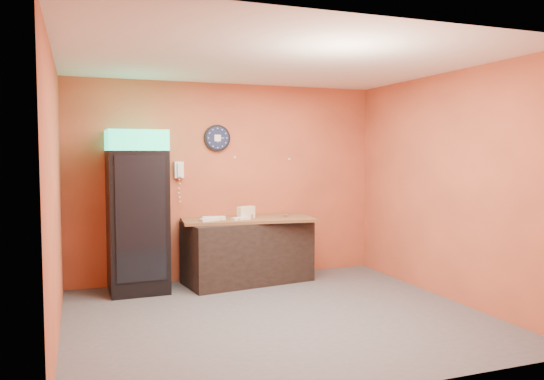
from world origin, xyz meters
name	(u,v)px	position (x,y,z in m)	size (l,w,h in m)	color
floor	(277,316)	(0.00, 0.00, 0.00)	(4.50, 4.50, 0.00)	#47474C
back_wall	(228,181)	(0.00, 2.00, 1.40)	(4.50, 0.02, 2.80)	#CF5E3A
left_wall	(55,196)	(-2.25, 0.00, 1.40)	(0.02, 4.00, 2.80)	#CF5E3A
right_wall	(447,186)	(2.25, 0.00, 1.40)	(0.02, 4.00, 2.80)	#CF5E3A
ceiling	(277,61)	(0.00, 0.00, 2.80)	(4.50, 4.00, 0.02)	white
beverage_cooler	(138,214)	(-1.33, 1.60, 1.03)	(0.75, 0.76, 2.10)	black
prep_counter	(248,251)	(0.17, 1.62, 0.43)	(1.73, 0.77, 0.87)	black
wall_clock	(217,138)	(-0.17, 1.97, 2.02)	(0.38, 0.06, 0.38)	black
wall_phone	(179,170)	(-0.72, 1.95, 1.58)	(0.12, 0.11, 0.23)	white
butcher_paper	(248,219)	(0.17, 1.62, 0.89)	(1.81, 0.77, 0.04)	brown
sub_roll_stack	(246,212)	(0.14, 1.58, 0.99)	(0.27, 0.19, 0.17)	#F3E7BD
wrapped_sandwich_left	(209,220)	(-0.41, 1.47, 0.92)	(0.27, 0.11, 0.04)	silver
wrapped_sandwich_mid	(241,219)	(0.02, 1.44, 0.92)	(0.25, 0.10, 0.04)	silver
wrapped_sandwich_right	(214,218)	(-0.32, 1.57, 0.93)	(0.31, 0.12, 0.04)	silver
kitchen_tool	(251,216)	(0.22, 1.59, 0.93)	(0.05, 0.05, 0.05)	silver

